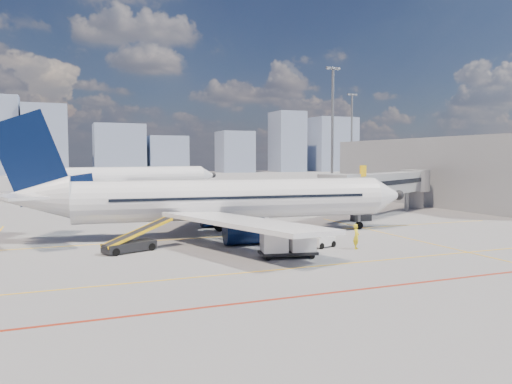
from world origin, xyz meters
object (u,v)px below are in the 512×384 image
baggage_tug (322,239)px  cargo_dolly (288,241)px  ramp_worker (356,236)px  main_aircraft (217,200)px  belt_loader (131,244)px  second_aircraft (121,178)px

baggage_tug → cargo_dolly: size_ratio=0.50×
cargo_dolly → ramp_worker: bearing=20.5°
main_aircraft → belt_loader: main_aircraft is taller
baggage_tug → second_aircraft: bearing=78.3°
baggage_tug → main_aircraft: bearing=104.8°
main_aircraft → ramp_worker: (8.08, -10.48, -2.24)m
main_aircraft → second_aircraft: 55.15m
second_aircraft → ramp_worker: 66.42m
cargo_dolly → belt_loader: bearing=158.8°
baggage_tug → cargo_dolly: cargo_dolly is taller
ramp_worker → baggage_tug: bearing=94.8°
ramp_worker → cargo_dolly: bearing=141.1°
second_aircraft → ramp_worker: bearing=-93.9°
main_aircraft → baggage_tug: (5.93, -8.86, -2.58)m
main_aircraft → cargo_dolly: size_ratio=8.78×
second_aircraft → ramp_worker: (10.27, -65.58, -2.24)m
cargo_dolly → baggage_tug: bearing=43.3°
main_aircraft → cargo_dolly: (1.66, -11.53, -2.00)m
second_aircraft → baggage_tug: size_ratio=18.85×
second_aircraft → baggage_tug: second_aircraft is taller
second_aircraft → cargo_dolly: 66.77m
main_aircraft → ramp_worker: size_ratio=19.39×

